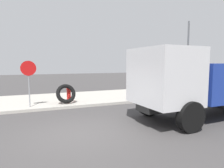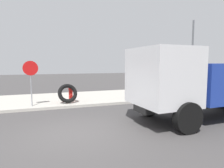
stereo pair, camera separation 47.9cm
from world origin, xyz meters
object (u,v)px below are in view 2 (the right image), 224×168
Objects in this scene: stop_sign at (31,75)px; loose_tire at (68,93)px; dump_truck_blue at (206,82)px; street_light_pole at (192,58)px; fire_hydrant at (71,94)px.

loose_tire is at bearing 5.95° from stop_sign.
dump_truck_blue is 1.36× the size of street_light_pole.
street_light_pole is (10.45, 0.06, 0.93)m from stop_sign.
fire_hydrant is 0.82× the size of loose_tire.
stop_sign reaches higher than fire_hydrant.
loose_tire is 0.21× the size of street_light_pole.
loose_tire is at bearing -120.62° from fire_hydrant.
street_light_pole reaches higher than dump_truck_blue.
fire_hydrant is 8.61m from street_light_pole.
fire_hydrant is at bearing 15.38° from stop_sign.
dump_truck_blue is at bearing -125.26° from street_light_pole.
dump_truck_blue is (5.12, -5.07, 0.98)m from fire_hydrant.
fire_hydrant is 0.17× the size of street_light_pole.
stop_sign reaches higher than loose_tire.
street_light_pole reaches higher than loose_tire.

